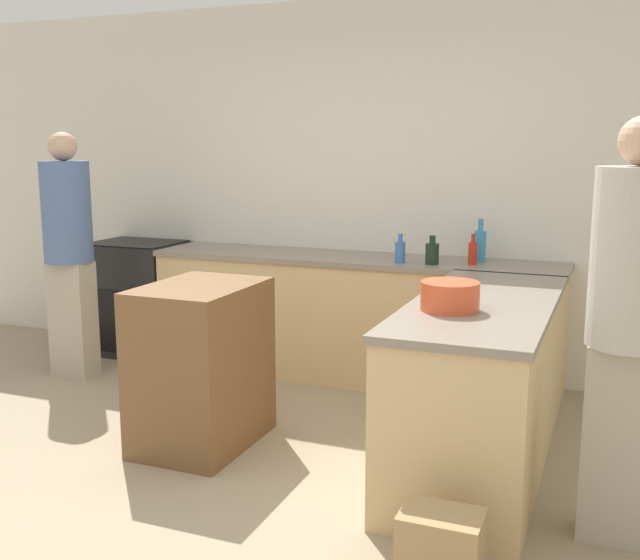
% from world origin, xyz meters
% --- Properties ---
extents(ground_plane, '(14.00, 14.00, 0.00)m').
position_xyz_m(ground_plane, '(0.00, 0.00, 0.00)').
color(ground_plane, tan).
extents(wall_back, '(8.00, 0.06, 2.70)m').
position_xyz_m(wall_back, '(0.00, 2.37, 1.35)').
color(wall_back, silver).
rests_on(wall_back, ground_plane).
extents(counter_back, '(2.95, 0.61, 0.89)m').
position_xyz_m(counter_back, '(0.00, 2.05, 0.45)').
color(counter_back, '#D6B27A').
rests_on(counter_back, ground_plane).
extents(counter_peninsula, '(0.69, 1.81, 0.89)m').
position_xyz_m(counter_peninsula, '(1.13, 0.87, 0.45)').
color(counter_peninsula, '#D6B27A').
rests_on(counter_peninsula, ground_plane).
extents(range_oven, '(0.73, 0.59, 0.90)m').
position_xyz_m(range_oven, '(-1.85, 2.05, 0.45)').
color(range_oven, black).
rests_on(range_oven, ground_plane).
extents(island_table, '(0.55, 0.76, 0.91)m').
position_xyz_m(island_table, '(-0.37, 0.58, 0.46)').
color(island_table, brown).
rests_on(island_table, ground_plane).
extents(mixing_bowl, '(0.28, 0.28, 0.14)m').
position_xyz_m(mixing_bowl, '(1.01, 0.58, 0.96)').
color(mixing_bowl, '#DB512D').
rests_on(mixing_bowl, counter_peninsula).
extents(wine_bottle_dark, '(0.09, 0.09, 0.19)m').
position_xyz_m(wine_bottle_dark, '(0.60, 1.91, 0.97)').
color(wine_bottle_dark, black).
rests_on(wine_bottle_dark, counter_back).
extents(hot_sauce_bottle, '(0.06, 0.06, 0.21)m').
position_xyz_m(hot_sauce_bottle, '(0.85, 2.00, 0.97)').
color(hot_sauce_bottle, red).
rests_on(hot_sauce_bottle, counter_back).
extents(water_bottle_blue, '(0.07, 0.07, 0.20)m').
position_xyz_m(water_bottle_blue, '(0.39, 1.90, 0.97)').
color(water_bottle_blue, '#386BB7').
rests_on(water_bottle_blue, counter_back).
extents(dish_soap_bottle, '(0.08, 0.08, 0.29)m').
position_xyz_m(dish_soap_bottle, '(0.87, 2.15, 1.00)').
color(dish_soap_bottle, '#338CBF').
rests_on(dish_soap_bottle, counter_back).
extents(person_by_range, '(0.34, 0.34, 1.76)m').
position_xyz_m(person_by_range, '(-1.89, 1.33, 0.96)').
color(person_by_range, '#ADA38E').
rests_on(person_by_range, ground_plane).
extents(person_at_peninsula, '(0.35, 0.35, 1.79)m').
position_xyz_m(person_at_peninsula, '(1.81, 0.34, 0.97)').
color(person_at_peninsula, '#ADA38E').
rests_on(person_at_peninsula, ground_plane).
extents(paper_bag, '(0.31, 0.22, 0.31)m').
position_xyz_m(paper_bag, '(1.20, -0.30, 0.15)').
color(paper_bag, '#A88456').
rests_on(paper_bag, ground_plane).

